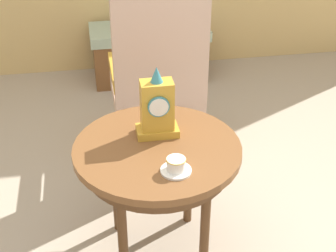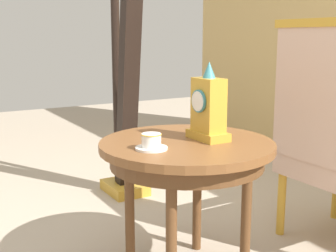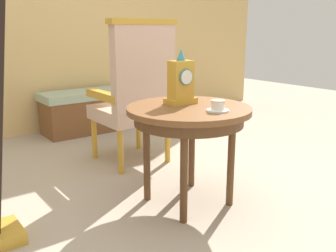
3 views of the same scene
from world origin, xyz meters
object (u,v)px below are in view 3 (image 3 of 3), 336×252
(mantel_clock, at_px, (181,82))
(window_bench, at_px, (87,111))
(side_table, at_px, (189,118))
(teacup_left, at_px, (218,106))
(armchair, at_px, (136,92))

(mantel_clock, distance_m, window_bench, 1.94)
(side_table, relative_size, window_bench, 0.80)
(mantel_clock, bearing_deg, teacup_left, -83.82)
(side_table, xyz_separation_m, teacup_left, (0.05, -0.20, 0.10))
(window_bench, bearing_deg, teacup_left, -94.75)
(window_bench, bearing_deg, side_table, -96.62)
(mantel_clock, bearing_deg, window_bench, 83.52)
(mantel_clock, bearing_deg, side_table, -99.17)
(teacup_left, relative_size, window_bench, 0.14)
(teacup_left, height_order, window_bench, teacup_left)
(armchair, bearing_deg, teacup_left, -94.33)
(side_table, distance_m, window_bench, 1.99)
(side_table, distance_m, armchair, 0.80)
(side_table, xyz_separation_m, window_bench, (0.23, 1.95, -0.32))
(teacup_left, xyz_separation_m, window_bench, (0.18, 2.15, -0.42))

